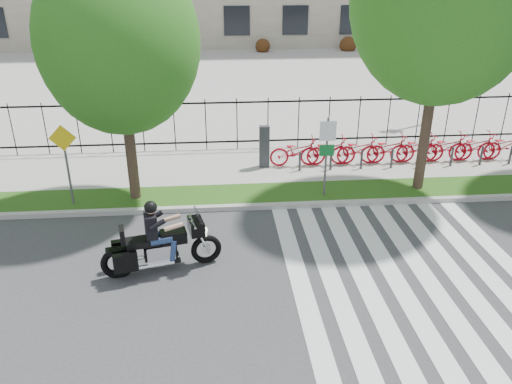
{
  "coord_description": "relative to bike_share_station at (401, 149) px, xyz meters",
  "views": [
    {
      "loc": [
        0.35,
        -9.4,
        6.71
      ],
      "look_at": [
        1.41,
        3.0,
        1.06
      ],
      "focal_mm": 35.0,
      "sensor_mm": 36.0,
      "label": 1
    }
  ],
  "objects": [
    {
      "name": "sign_pole_warning",
      "position": [
        -11.05,
        -2.62,
        1.06
      ],
      "size": [
        0.78,
        0.09,
        2.49
      ],
      "color": "#59595B",
      "rests_on": "grass_verge"
    },
    {
      "name": "motorcycle_rider",
      "position": [
        -8.08,
        -6.21,
        0.06
      ],
      "size": [
        2.85,
        1.17,
        2.23
      ],
      "color": "black",
      "rests_on": "ground"
    },
    {
      "name": "plaza",
      "position": [
        -7.06,
        17.8,
        -0.63
      ],
      "size": [
        80.0,
        34.0,
        0.1
      ],
      "primitive_type": "cube",
      "color": "#A8A59D",
      "rests_on": "ground"
    },
    {
      "name": "grass_verge",
      "position": [
        -7.06,
        -2.25,
        -0.6
      ],
      "size": [
        60.0,
        1.5,
        0.15
      ],
      "primitive_type": "cube",
      "color": "#214D13",
      "rests_on": "ground"
    },
    {
      "name": "iron_fence",
      "position": [
        -7.06,
        2.0,
        0.47
      ],
      "size": [
        30.0,
        0.06,
        2.0
      ],
      "primitive_type": null,
      "color": "black",
      "rests_on": "sidewalk"
    },
    {
      "name": "curb",
      "position": [
        -7.06,
        -3.1,
        -0.6
      ],
      "size": [
        60.0,
        0.2,
        0.15
      ],
      "primitive_type": "cube",
      "color": "#A8A59E",
      "rests_on": "ground"
    },
    {
      "name": "crosswalk_stripes",
      "position": [
        -2.23,
        -7.2,
        -0.67
      ],
      "size": [
        5.7,
        8.0,
        0.01
      ],
      "primitive_type": null,
      "color": "silver",
      "rests_on": "ground"
    },
    {
      "name": "ground",
      "position": [
        -7.06,
        -7.2,
        -0.68
      ],
      "size": [
        120.0,
        120.0,
        0.0
      ],
      "primitive_type": "plane",
      "color": "#363639",
      "rests_on": "ground"
    },
    {
      "name": "lamp_post_right",
      "position": [
        2.94,
        4.8,
        2.53
      ],
      "size": [
        1.06,
        0.7,
        4.25
      ],
      "color": "black",
      "rests_on": "ground"
    },
    {
      "name": "sidewalk",
      "position": [
        -7.06,
        0.25,
        -0.6
      ],
      "size": [
        60.0,
        3.5,
        0.15
      ],
      "primitive_type": "cube",
      "color": "#A8A59D",
      "rests_on": "ground"
    },
    {
      "name": "street_tree_1",
      "position": [
        -9.24,
        -2.25,
        4.14
      ],
      "size": [
        4.46,
        4.46,
        7.24
      ],
      "color": "#3E2C21",
      "rests_on": "grass_verge"
    },
    {
      "name": "bike_share_station",
      "position": [
        0.0,
        0.0,
        0.0
      ],
      "size": [
        10.08,
        0.89,
        1.5
      ],
      "color": "#2D2D33",
      "rests_on": "sidewalk"
    },
    {
      "name": "sign_pole_regulatory",
      "position": [
        -3.37,
        -2.62,
        1.06
      ],
      "size": [
        0.5,
        0.09,
        2.5
      ],
      "color": "#59595B",
      "rests_on": "grass_verge"
    }
  ]
}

